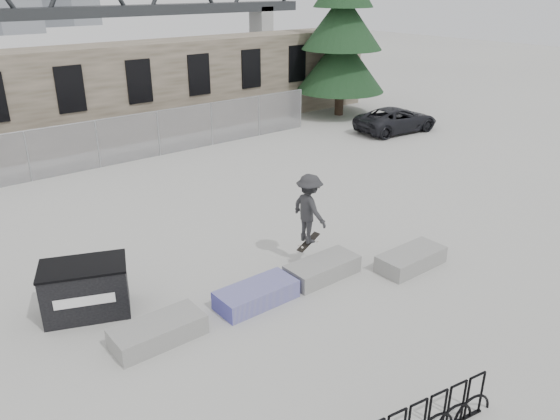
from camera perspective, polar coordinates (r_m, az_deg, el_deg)
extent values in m
plane|color=#B3B3AE|center=(13.98, 1.03, -8.27)|extent=(120.00, 120.00, 0.00)
cube|color=brown|center=(27.05, -21.76, 10.66)|extent=(36.00, 2.50, 4.50)
cube|color=black|center=(25.74, -21.08, 11.69)|extent=(1.20, 0.12, 2.00)
cube|color=black|center=(26.86, -14.50, 12.88)|extent=(1.20, 0.12, 2.00)
cube|color=black|center=(28.30, -8.47, 13.81)|extent=(1.20, 0.12, 2.00)
cube|color=black|center=(30.02, -3.05, 14.53)|extent=(1.20, 0.12, 2.00)
cube|color=black|center=(31.96, 1.79, 15.05)|extent=(1.20, 0.12, 2.00)
cube|color=black|center=(34.10, 6.06, 15.43)|extent=(1.20, 0.12, 2.00)
cylinder|color=gray|center=(23.11, -24.85, 5.08)|extent=(0.06, 0.06, 2.00)
cylinder|color=gray|center=(23.84, -18.51, 6.53)|extent=(0.06, 0.06, 2.00)
cylinder|color=gray|center=(24.86, -12.59, 7.80)|extent=(0.06, 0.06, 2.00)
cylinder|color=gray|center=(26.13, -7.15, 8.89)|extent=(0.06, 0.06, 2.00)
cylinder|color=gray|center=(27.61, -2.23, 9.80)|extent=(0.06, 0.06, 2.00)
cylinder|color=gray|center=(29.28, 2.18, 10.55)|extent=(0.06, 0.06, 2.00)
cube|color=#99999E|center=(23.84, -18.51, 6.53)|extent=(22.00, 0.02, 2.00)
cylinder|color=gray|center=(23.60, -18.81, 8.85)|extent=(22.00, 0.04, 0.04)
cube|color=gray|center=(12.34, -12.61, -12.29)|extent=(2.00, 0.90, 0.46)
cube|color=#2D471E|center=(12.25, -12.68, -11.64)|extent=(1.76, 0.66, 0.10)
cube|color=#3938A8|center=(13.32, -2.49, -8.82)|extent=(2.00, 0.90, 0.46)
cube|color=#2D471E|center=(13.24, -2.50, -8.20)|extent=(1.76, 0.66, 0.10)
cube|color=gray|center=(14.46, 4.45, -6.14)|extent=(2.00, 0.90, 0.46)
cube|color=#2D471E|center=(14.38, 4.47, -5.55)|extent=(1.76, 0.66, 0.10)
cube|color=gray|center=(15.31, 13.52, -5.02)|extent=(2.00, 0.90, 0.46)
cube|color=#2D471E|center=(15.23, 13.58, -4.45)|extent=(1.76, 0.66, 0.10)
cube|color=black|center=(13.53, -19.63, -7.88)|extent=(2.16, 1.75, 1.22)
cube|color=black|center=(13.23, -19.99, -5.53)|extent=(2.23, 1.81, 0.06)
cube|color=white|center=(13.00, -19.75, -8.97)|extent=(1.23, 0.51, 0.23)
torus|color=black|center=(10.21, 16.05, -19.80)|extent=(0.89, 0.19, 0.89)
torus|color=black|center=(10.47, 17.91, -18.78)|extent=(0.89, 0.19, 0.89)
torus|color=black|center=(10.75, 19.65, -17.81)|extent=(0.89, 0.19, 0.89)
cylinder|color=#38281E|center=(32.29, 6.21, 11.67)|extent=(0.50, 0.50, 2.08)
cone|color=black|center=(31.98, 6.37, 15.11)|extent=(4.99, 4.99, 3.20)
cone|color=black|center=(31.76, 6.55, 19.05)|extent=(4.47, 4.47, 3.00)
cube|color=#2D3033|center=(66.67, -24.34, 18.18)|extent=(70.00, 3.00, 1.20)
cube|color=gray|center=(80.13, -1.98, 19.08)|extent=(2.00, 3.00, 4.00)
imported|color=black|center=(29.07, 12.06, 9.23)|extent=(4.73, 2.58, 1.26)
imported|color=#29292C|center=(14.54, 3.07, 0.14)|extent=(0.77, 1.27, 1.92)
cube|color=black|center=(14.95, 2.99, -3.36)|extent=(0.77, 0.30, 0.33)
cylinder|color=beige|center=(14.76, 2.34, -3.93)|extent=(0.06, 0.03, 0.06)
cylinder|color=beige|center=(14.86, 1.99, -3.74)|extent=(0.06, 0.03, 0.06)
cylinder|color=beige|center=(15.10, 3.96, -3.32)|extent=(0.06, 0.03, 0.06)
cylinder|color=beige|center=(15.19, 3.61, -3.14)|extent=(0.06, 0.03, 0.06)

